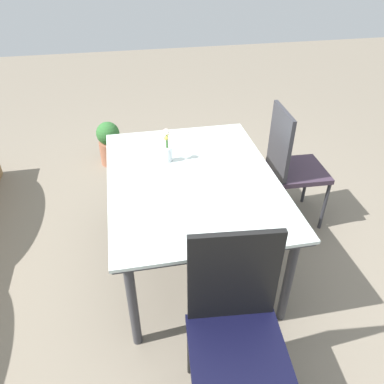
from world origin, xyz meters
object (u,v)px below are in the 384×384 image
at_px(flower_vase, 167,146).
at_px(dining_table, 192,185).
at_px(chair_end_left, 236,325).
at_px(chair_near_right, 290,162).
at_px(potted_plant, 109,142).

bearing_deg(flower_vase, dining_table, -152.51).
bearing_deg(dining_table, chair_end_left, -179.54).
relative_size(dining_table, chair_near_right, 1.46).
height_order(chair_end_left, flower_vase, chair_end_left).
xyz_separation_m(chair_near_right, flower_vase, (-0.09, 0.98, 0.29)).
xyz_separation_m(chair_end_left, flower_vase, (1.27, 0.13, 0.27)).
bearing_deg(flower_vase, chair_near_right, -84.77).
xyz_separation_m(dining_table, potted_plant, (1.54, 0.58, -0.42)).
bearing_deg(chair_end_left, dining_table, -84.25).
bearing_deg(flower_vase, chair_end_left, -173.99).
relative_size(dining_table, potted_plant, 3.13).
height_order(dining_table, potted_plant, dining_table).
xyz_separation_m(dining_table, chair_near_right, (0.33, -0.86, -0.11)).
height_order(dining_table, chair_near_right, chair_near_right).
relative_size(dining_table, flower_vase, 5.88).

